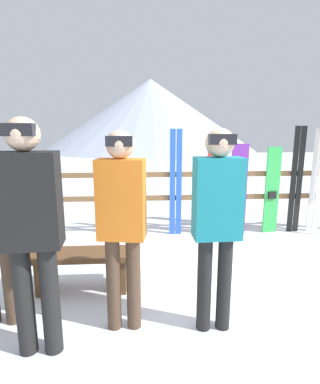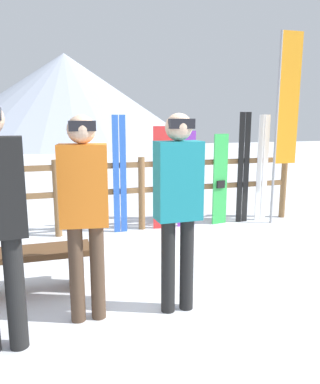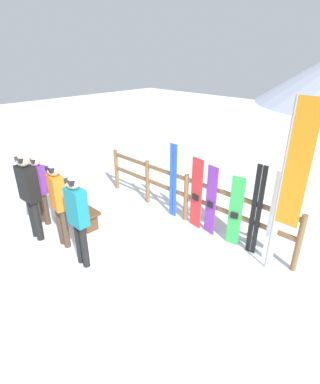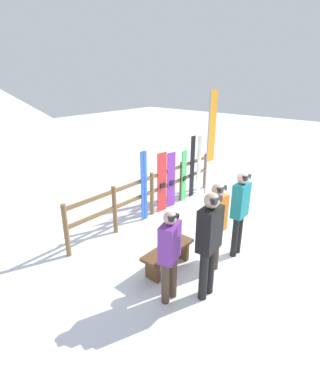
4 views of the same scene
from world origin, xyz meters
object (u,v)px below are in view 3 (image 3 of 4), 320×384
at_px(person_black, 29,191).
at_px(snowboard_green, 235,212).
at_px(bench, 80,211).
at_px(person_purple, 40,186).
at_px(person_orange, 58,199).
at_px(ski_pair_white, 274,219).
at_px(ski_pair_blue, 173,181).
at_px(snowboard_red, 196,194).
at_px(person_teal, 78,215).
at_px(snowboard_purple, 211,201).
at_px(rental_flag, 291,176).
at_px(ski_pair_black, 256,211).

distance_m(person_black, snowboard_green, 3.99).
distance_m(bench, person_purple, 1.00).
height_order(person_orange, ski_pair_white, ski_pair_white).
height_order(person_purple, ski_pair_blue, ski_pair_blue).
height_order(person_black, snowboard_red, person_black).
distance_m(person_black, snowboard_red, 3.34).
relative_size(bench, ski_pair_white, 0.66).
bearing_deg(snowboard_red, bench, -137.47).
relative_size(person_black, ski_pair_white, 1.04).
bearing_deg(person_teal, snowboard_green, 57.32).
height_order(person_teal, person_purple, person_teal).
xyz_separation_m(bench, person_black, (-0.16, -0.92, 0.74)).
distance_m(snowboard_red, ski_pair_white, 1.71).
distance_m(bench, snowboard_purple, 2.86).
bearing_deg(ski_pair_white, rental_flag, -45.86).
bearing_deg(rental_flag, ski_pair_blue, 175.30).
relative_size(person_teal, snowboard_green, 1.20).
xyz_separation_m(snowboard_red, rental_flag, (1.91, -0.21, 1.02)).
relative_size(person_orange, ski_pair_blue, 0.99).
bearing_deg(bench, person_teal, -30.05).
bearing_deg(bench, ski_pair_white, 25.69).
bearing_deg(snowboard_green, bench, -148.68).
distance_m(person_orange, person_purple, 1.11).
height_order(bench, person_purple, person_purple).
height_order(person_teal, snowboard_green, person_teal).
bearing_deg(ski_pair_white, ski_pair_black, 180.00).
height_order(person_purple, ski_pair_white, ski_pair_white).
bearing_deg(ski_pair_blue, ski_pair_black, 0.00).
bearing_deg(person_teal, snowboard_red, 75.83).
relative_size(person_teal, rental_flag, 0.58).
relative_size(person_orange, snowboard_green, 1.19).
bearing_deg(ski_pair_black, person_teal, -128.90).
bearing_deg(person_teal, ski_pair_black, 51.10).
relative_size(person_purple, ski_pair_white, 0.89).
distance_m(person_teal, ski_pair_blue, 2.45).
relative_size(bench, snowboard_red, 0.73).
relative_size(bench, person_teal, 0.66).
bearing_deg(snowboard_purple, ski_pair_white, 0.15).
bearing_deg(person_orange, person_black, -158.13).
xyz_separation_m(person_black, snowboard_green, (2.98, 2.63, -0.34)).
xyz_separation_m(person_teal, ski_pair_white, (2.32, 2.44, -0.16)).
xyz_separation_m(snowboard_red, snowboard_purple, (0.38, -0.00, -0.04)).
xyz_separation_m(person_black, snowboard_purple, (2.41, 2.63, -0.31)).
height_order(snowboard_green, rental_flag, rental_flag).
bearing_deg(ski_pair_blue, person_teal, -88.80).
xyz_separation_m(person_purple, snowboard_purple, (2.87, 2.24, -0.16)).
distance_m(person_purple, snowboard_red, 3.35).
relative_size(ski_pair_blue, snowboard_green, 1.20).
bearing_deg(ski_pair_white, person_black, -144.78).
bearing_deg(ski_pair_black, ski_pair_blue, 180.00).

